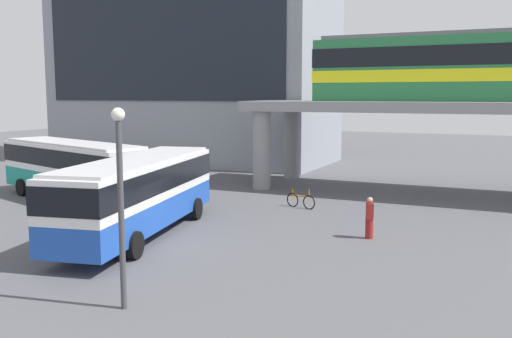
{
  "coord_description": "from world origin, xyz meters",
  "views": [
    {
      "loc": [
        12.7,
        -17.63,
        5.76
      ],
      "look_at": [
        1.47,
        7.03,
        2.2
      ],
      "focal_mm": 39.71,
      "sensor_mm": 36.0,
      "label": 1
    }
  ],
  "objects_px": {
    "bus_secondary": "(72,165)",
    "pedestrian_waiting_near_stop": "(369,219)",
    "station_building": "(193,48)",
    "bus_main": "(138,188)",
    "bicycle_orange": "(301,201)"
  },
  "relations": [
    {
      "from": "station_building",
      "to": "bus_secondary",
      "type": "relative_size",
      "value": 2.12
    },
    {
      "from": "station_building",
      "to": "bus_main",
      "type": "bearing_deg",
      "value": -64.04
    },
    {
      "from": "bicycle_orange",
      "to": "pedestrian_waiting_near_stop",
      "type": "height_order",
      "value": "pedestrian_waiting_near_stop"
    },
    {
      "from": "bus_secondary",
      "to": "pedestrian_waiting_near_stop",
      "type": "distance_m",
      "value": 16.79
    },
    {
      "from": "station_building",
      "to": "pedestrian_waiting_near_stop",
      "type": "bearing_deg",
      "value": -45.67
    },
    {
      "from": "station_building",
      "to": "pedestrian_waiting_near_stop",
      "type": "xyz_separation_m",
      "value": [
        20.72,
        -21.21,
        -9.01
      ]
    },
    {
      "from": "bus_secondary",
      "to": "bicycle_orange",
      "type": "height_order",
      "value": "bus_secondary"
    },
    {
      "from": "bus_main",
      "to": "bicycle_orange",
      "type": "bearing_deg",
      "value": 64.16
    },
    {
      "from": "station_building",
      "to": "bus_secondary",
      "type": "height_order",
      "value": "station_building"
    },
    {
      "from": "bus_main",
      "to": "bicycle_orange",
      "type": "height_order",
      "value": "bus_main"
    },
    {
      "from": "station_building",
      "to": "bus_secondary",
      "type": "distance_m",
      "value": 21.62
    },
    {
      "from": "bus_main",
      "to": "pedestrian_waiting_near_stop",
      "type": "height_order",
      "value": "bus_main"
    },
    {
      "from": "bus_main",
      "to": "bus_secondary",
      "type": "xyz_separation_m",
      "value": [
        -8.01,
        5.0,
        0.0
      ]
    },
    {
      "from": "bus_main",
      "to": "bicycle_orange",
      "type": "xyz_separation_m",
      "value": [
        4.01,
        8.28,
        -1.63
      ]
    },
    {
      "from": "bicycle_orange",
      "to": "pedestrian_waiting_near_stop",
      "type": "xyz_separation_m",
      "value": [
        4.66,
        -4.75,
        0.43
      ]
    }
  ]
}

